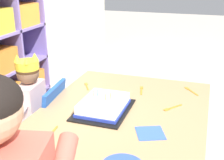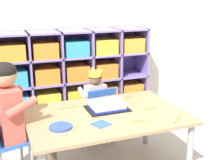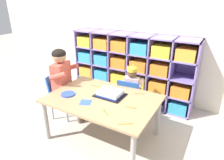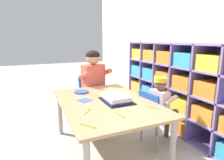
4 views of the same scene
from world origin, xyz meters
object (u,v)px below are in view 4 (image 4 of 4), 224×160
adult_helper_seated (96,80)px  fork_at_table_front_edge (89,126)px  child_with_crown (162,101)px  classroom_chair_adult_side (92,93)px  fork_scattered_mid_table (88,111)px  fork_near_child_seat (152,107)px  paper_plate_stack (81,92)px  fork_by_napkin (120,115)px  activity_table (106,107)px  classroom_chair_blue (154,114)px  fork_beside_plate_stack (116,92)px  birthday_cake_on_tray (116,99)px

adult_helper_seated → fork_at_table_front_edge: (1.18, -0.47, -0.07)m
child_with_crown → fork_at_table_front_edge: 1.04m
child_with_crown → classroom_chair_adult_side: child_with_crown is taller
adult_helper_seated → fork_scattered_mid_table: bearing=-126.4°
child_with_crown → classroom_chair_adult_side: 1.05m
classroom_chair_adult_side → fork_near_child_seat: (1.16, 0.21, 0.15)m
paper_plate_stack → fork_at_table_front_edge: (0.89, -0.18, -0.01)m
fork_at_table_front_edge → fork_near_child_seat: same height
paper_plate_stack → fork_by_napkin: paper_plate_stack is taller
classroom_chair_adult_side → fork_by_napkin: (1.20, -0.14, 0.15)m
activity_table → classroom_chair_blue: size_ratio=2.03×
child_with_crown → fork_by_napkin: 0.73m
paper_plate_stack → child_with_crown: bearing=56.8°
child_with_crown → adult_helper_seated: adult_helper_seated is taller
child_with_crown → fork_near_child_seat: 0.40m
fork_at_table_front_edge → fork_scattered_mid_table: bearing=-52.3°
child_with_crown → fork_scattered_mid_table: bearing=89.8°
fork_beside_plate_stack → fork_near_child_seat: bearing=1.1°
classroom_chair_adult_side → fork_scattered_mid_table: bearing=-122.9°
fork_by_napkin → fork_scattered_mid_table: same height
child_with_crown → birthday_cake_on_tray: (-0.05, -0.54, 0.09)m
fork_at_table_front_edge → fork_by_napkin: size_ratio=0.93×
fork_at_table_front_edge → activity_table: bearing=-71.1°
birthday_cake_on_tray → classroom_chair_adult_side: bearing=179.0°
classroom_chair_adult_side → fork_scattered_mid_table: (1.00, -0.36, 0.15)m
classroom_chair_blue → fork_scattered_mid_table: bearing=89.9°
classroom_chair_adult_side → fork_at_table_front_edge: classroom_chair_adult_side is taller
classroom_chair_adult_side → paper_plate_stack: (0.40, -0.26, 0.15)m
activity_table → fork_beside_plate_stack: (-0.27, 0.24, 0.07)m
classroom_chair_blue → fork_at_table_front_edge: size_ratio=5.24×
activity_table → birthday_cake_on_tray: 0.14m
activity_table → adult_helper_seated: (-0.70, 0.14, 0.14)m
classroom_chair_blue → fork_scattered_mid_table: (0.08, -0.78, 0.19)m
adult_helper_seated → fork_beside_plate_stack: 0.45m
adult_helper_seated → fork_at_table_front_edge: size_ratio=8.56×
classroom_chair_adult_side → fork_at_table_front_edge: (1.29, -0.44, 0.15)m
fork_by_napkin → activity_table: bearing=-16.1°
classroom_chair_blue → classroom_chair_adult_side: bearing=18.3°
classroom_chair_blue → child_with_crown: child_with_crown is taller
classroom_chair_adult_side → birthday_cake_on_tray: birthday_cake_on_tray is taller
child_with_crown → fork_at_table_front_edge: bearing=105.2°
child_with_crown → fork_at_table_front_edge: size_ratio=6.74×
fork_beside_plate_stack → activity_table: bearing=-48.6°
fork_beside_plate_stack → fork_by_napkin: bearing=-28.8°
classroom_chair_adult_side → birthday_cake_on_tray: size_ratio=1.87×
adult_helper_seated → paper_plate_stack: adult_helper_seated is taller
activity_table → child_with_crown: size_ratio=1.58×
activity_table → adult_helper_seated: bearing=168.9°
classroom_chair_blue → fork_beside_plate_stack: 0.52m
activity_table → adult_helper_seated: adult_helper_seated is taller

